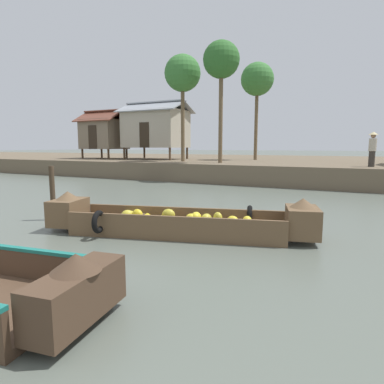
{
  "coord_description": "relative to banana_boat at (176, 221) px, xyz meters",
  "views": [
    {
      "loc": [
        4.82,
        -1.46,
        2.05
      ],
      "look_at": [
        0.72,
        6.81,
        0.77
      ],
      "focal_mm": 30.91,
      "sensor_mm": 36.0,
      "label": 1
    }
  ],
  "objects": [
    {
      "name": "riverbank_strip",
      "position": [
        -1.16,
        19.82,
        0.21
      ],
      "size": [
        160.0,
        20.0,
        1.06
      ],
      "primitive_type": "cube",
      "color": "brown",
      "rests_on": "ground"
    },
    {
      "name": "stilt_house_mid_left",
      "position": [
        -10.13,
        15.03,
        3.06
      ],
      "size": [
        5.09,
        3.55,
        4.32
      ],
      "color": "#4C3826",
      "rests_on": "riverbank_strip"
    },
    {
      "name": "palm_tree_near",
      "position": [
        -3.62,
        11.91,
        6.55
      ],
      "size": [
        2.12,
        2.12,
        6.97
      ],
      "color": "brown",
      "rests_on": "riverbank_strip"
    },
    {
      "name": "mooring_post",
      "position": [
        -3.84,
        -0.16,
        0.43
      ],
      "size": [
        0.14,
        0.14,
        1.51
      ],
      "primitive_type": "cylinder",
      "color": "#423323",
      "rests_on": "ground"
    },
    {
      "name": "palm_tree_mid",
      "position": [
        -2.92,
        17.03,
        6.32
      ],
      "size": [
        2.3,
        2.3,
        6.8
      ],
      "color": "brown",
      "rests_on": "riverbank_strip"
    },
    {
      "name": "vendor_person",
      "position": [
        4.32,
        11.51,
        1.66
      ],
      "size": [
        0.44,
        0.44,
        1.66
      ],
      "color": "#332D28",
      "rests_on": "riverbank_strip"
    },
    {
      "name": "banana_boat",
      "position": [
        0.0,
        0.0,
        0.0
      ],
      "size": [
        6.25,
        2.64,
        0.95
      ],
      "color": "brown",
      "rests_on": "ground"
    },
    {
      "name": "ground_plane",
      "position": [
        -1.16,
        4.9,
        -0.32
      ],
      "size": [
        300.0,
        300.0,
        0.0
      ],
      "primitive_type": "plane",
      "color": "#596056"
    },
    {
      "name": "palm_tree_far",
      "position": [
        -6.45,
        12.48,
        6.19
      ],
      "size": [
        2.28,
        2.28,
        6.67
      ],
      "color": "brown",
      "rests_on": "riverbank_strip"
    },
    {
      "name": "stilt_house_left",
      "position": [
        -14.56,
        14.34,
        2.73
      ],
      "size": [
        3.74,
        3.11,
        3.82
      ],
      "color": "#4C3826",
      "rests_on": "riverbank_strip"
    }
  ]
}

